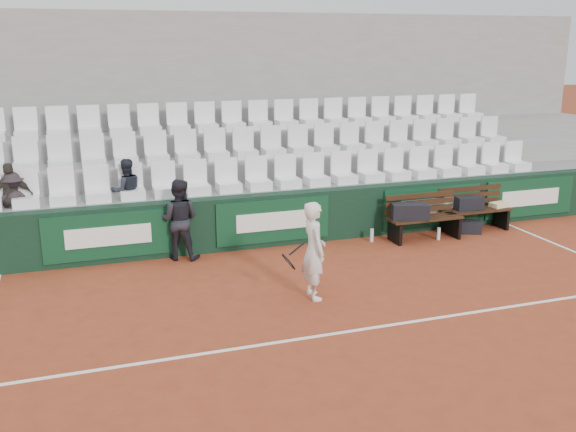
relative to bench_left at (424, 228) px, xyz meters
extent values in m
plane|color=brown|center=(-2.76, -3.35, -0.23)|extent=(80.00, 80.00, 0.00)
cube|color=white|center=(-2.76, -3.35, -0.22)|extent=(18.00, 0.06, 0.01)
cube|color=black|center=(-2.76, 0.65, 0.28)|extent=(18.00, 0.30, 1.00)
cube|color=#0C381E|center=(-5.96, 0.48, 0.30)|extent=(2.20, 0.04, 0.82)
cube|color=#0C381E|center=(-2.96, 0.48, 0.30)|extent=(2.20, 0.04, 0.82)
cube|color=#0C381E|center=(0.44, 0.48, 0.30)|extent=(2.20, 0.04, 0.82)
cube|color=#0C381E|center=(2.84, 0.48, 0.30)|extent=(2.20, 0.04, 0.82)
cube|color=gray|center=(-2.76, 1.27, 0.28)|extent=(18.00, 0.95, 1.00)
cube|color=gray|center=(-2.76, 2.22, 0.50)|extent=(18.00, 0.95, 1.45)
cube|color=gray|center=(-2.76, 3.17, 0.72)|extent=(18.00, 0.95, 1.90)
cube|color=gray|center=(-2.76, 3.80, 1.98)|extent=(18.00, 0.30, 4.40)
cube|color=white|center=(-2.76, 1.10, 1.09)|extent=(11.90, 0.44, 0.63)
cube|color=silver|center=(-2.76, 2.05, 1.54)|extent=(11.90, 0.44, 0.63)
cube|color=white|center=(-2.76, 3.00, 1.99)|extent=(11.90, 0.44, 0.63)
cube|color=#331D0F|center=(0.00, 0.00, 0.00)|extent=(1.50, 0.56, 0.45)
cube|color=#321B0F|center=(1.30, 0.22, 0.00)|extent=(1.50, 0.56, 0.45)
cube|color=black|center=(-0.35, -0.02, 0.38)|extent=(0.76, 0.49, 0.30)
cube|color=black|center=(1.16, 0.25, 0.36)|extent=(0.59, 0.33, 0.26)
cube|color=beige|center=(1.87, 0.22, 0.27)|extent=(0.37, 0.29, 0.09)
cube|color=black|center=(1.11, 0.08, -0.10)|extent=(0.49, 0.41, 0.26)
cylinder|color=silver|center=(-1.05, 0.19, -0.10)|extent=(0.07, 0.07, 0.26)
cylinder|color=silver|center=(0.25, -0.12, -0.10)|extent=(0.07, 0.07, 0.25)
imported|color=silver|center=(-3.13, -2.07, 0.53)|extent=(0.36, 0.55, 1.50)
torus|color=black|center=(-3.53, -2.07, 0.40)|extent=(0.19, 0.30, 0.26)
cylinder|color=black|center=(-3.40, -2.07, 0.58)|extent=(0.26, 0.03, 0.20)
imported|color=black|center=(-4.74, 0.39, 0.50)|extent=(0.87, 0.79, 1.46)
imported|color=black|center=(-7.46, 1.15, 1.31)|extent=(0.69, 0.41, 1.06)
imported|color=#302B26|center=(-7.49, 1.15, 1.39)|extent=(0.76, 0.44, 1.22)
imported|color=black|center=(-5.56, 1.15, 1.37)|extent=(0.63, 0.52, 1.19)
camera|label=1|loc=(-6.42, -10.58, 3.56)|focal=40.00mm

